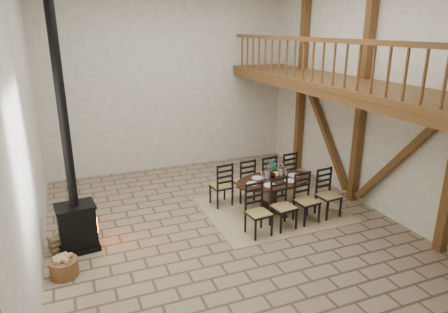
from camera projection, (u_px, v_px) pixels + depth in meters
name	position (u px, v px, depth m)	size (l,w,h in m)	color
ground	(223.00, 224.00, 8.50)	(8.00, 8.00, 0.00)	#8B795D
room_shell	(278.00, 78.00, 7.99)	(7.02, 8.02, 5.01)	white
rug	(272.00, 210.00, 9.12)	(3.00, 2.50, 0.02)	tan
dining_table	(273.00, 195.00, 9.01)	(2.45, 2.26, 1.18)	black
wood_stove	(73.00, 195.00, 7.20)	(0.75, 0.60, 5.00)	black
log_basket	(64.00, 267.00, 6.67)	(0.46, 0.46, 0.38)	brown
log_stack	(58.00, 243.00, 7.45)	(0.36, 0.31, 0.31)	tan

